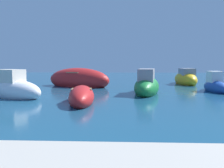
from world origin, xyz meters
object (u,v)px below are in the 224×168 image
moored_boat_1 (78,80)px  moored_boat_7 (215,86)px  moored_boat_9 (186,79)px  moored_boat_0 (147,86)px  moored_boat_4 (82,97)px  moored_boat_8 (14,89)px

moored_boat_1 → moored_boat_7: moored_boat_1 is taller
moored_boat_9 → moored_boat_1: bearing=102.1°
moored_boat_7 → moored_boat_0: bearing=-79.7°
moored_boat_1 → moored_boat_4: bearing=126.1°
moored_boat_4 → moored_boat_9: size_ratio=0.86×
moored_boat_8 → moored_boat_9: bearing=58.9°
moored_boat_8 → moored_boat_1: bearing=91.3°
moored_boat_7 → moored_boat_9: 5.47m
moored_boat_8 → moored_boat_7: bearing=38.2°
moored_boat_1 → moored_boat_7: size_ratio=2.03×
moored_boat_4 → moored_boat_7: size_ratio=1.20×
moored_boat_1 → moored_boat_9: (9.94, 2.42, -0.07)m
moored_boat_7 → moored_boat_9: bearing=-175.9°
moored_boat_1 → moored_boat_9: size_ratio=1.47×
moored_boat_4 → moored_boat_1: bearing=5.5°
moored_boat_0 → moored_boat_4: bearing=146.8°
moored_boat_0 → moored_boat_1: size_ratio=0.79×
moored_boat_8 → moored_boat_9: (12.61, 8.70, -0.00)m
moored_boat_0 → moored_boat_8: 8.42m
moored_boat_7 → moored_boat_8: moored_boat_8 is taller
moored_boat_8 → moored_boat_9: moored_boat_8 is taller
moored_boat_1 → moored_boat_8: bearing=91.0°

